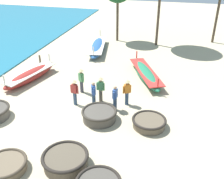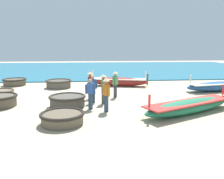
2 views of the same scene
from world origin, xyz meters
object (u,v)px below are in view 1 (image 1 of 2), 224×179
object	(u,v)px
fisherman_with_hat	(81,79)
coracle_front_left	(99,115)
coracle_tilted	(149,122)
fisherman_hauling	(101,88)
long_boat_blue_hull	(97,47)
fisherman_crouching	(115,97)
fisherman_by_coracle	(74,91)
long_boat_ochre_hull	(30,75)
coracle_far_right	(5,166)
coracle_weathered	(65,160)
long_boat_green_hull	(146,74)
mooring_post_shoreline	(40,61)
fisherman_standing_left	(94,93)
fisherman_standing_right	(127,91)

from	to	relation	value
fisherman_with_hat	coracle_front_left	bearing A→B (deg)	-53.95
coracle_tilted	fisherman_hauling	bearing A→B (deg)	149.54
long_boat_blue_hull	fisherman_crouching	distance (m)	10.49
fisherman_with_hat	fisherman_by_coracle	size ratio (longest dim) A/B	1.00
coracle_front_left	fisherman_crouching	size ratio (longest dim) A/B	1.25
coracle_tilted	fisherman_with_hat	xyz separation A→B (m)	(-4.79, 2.75, 0.69)
long_boat_blue_hull	long_boat_ochre_hull	bearing A→B (deg)	-111.11
coracle_front_left	coracle_far_right	world-z (taller)	coracle_front_left
coracle_weathered	fisherman_by_coracle	xyz separation A→B (m)	(-1.49, 4.96, 0.61)
coracle_far_right	long_boat_blue_hull	xyz separation A→B (m)	(-0.69, 15.49, 0.11)
long_boat_green_hull	mooring_post_shoreline	xyz separation A→B (m)	(-8.60, 0.17, 0.12)
fisherman_standing_left	long_boat_blue_hull	bearing A→B (deg)	105.92
fisherman_crouching	mooring_post_shoreline	xyz separation A→B (m)	(-7.44, 4.96, -0.38)
coracle_weathered	long_boat_ochre_hull	bearing A→B (deg)	128.70
fisherman_by_coracle	fisherman_hauling	world-z (taller)	same
coracle_far_right	fisherman_standing_right	bearing A→B (deg)	59.31
fisherman_standing_right	fisherman_standing_left	distance (m)	2.00
coracle_weathered	fisherman_standing_left	world-z (taller)	fisherman_standing_left
fisherman_standing_right	fisherman_by_coracle	size ratio (longest dim) A/B	1.00
coracle_front_left	coracle_tilted	bearing A→B (deg)	1.31
coracle_tilted	long_boat_ochre_hull	distance (m)	9.69
coracle_tilted	coracle_weathered	bearing A→B (deg)	-129.59
long_boat_ochre_hull	fisherman_with_hat	world-z (taller)	fisherman_with_hat
coracle_weathered	fisherman_hauling	xyz separation A→B (m)	(-0.09, 5.70, 0.61)
fisherman_standing_right	fisherman_standing_left	size ratio (longest dim) A/B	1.06
coracle_front_left	fisherman_by_coracle	xyz separation A→B (m)	(-1.89, 1.22, 0.62)
coracle_far_right	coracle_weathered	size ratio (longest dim) A/B	0.91
fisherman_standing_right	fisherman_by_coracle	xyz separation A→B (m)	(-3.03, -0.78, 0.00)
coracle_front_left	long_boat_blue_hull	world-z (taller)	long_boat_blue_hull
coracle_far_right	long_boat_ochre_hull	distance (m)	8.92
fisherman_crouching	long_boat_green_hull	bearing A→B (deg)	76.44
fisherman_with_hat	fisherman_by_coracle	distance (m)	1.60
long_boat_green_hull	fisherman_crouching	size ratio (longest dim) A/B	3.51
coracle_weathered	long_boat_green_hull	distance (m)	9.99
coracle_weathered	fisherman_crouching	bearing A→B (deg)	78.64
coracle_tilted	fisherman_with_hat	distance (m)	5.57
coracle_front_left	mooring_post_shoreline	bearing A→B (deg)	137.88
long_boat_blue_hull	fisherman_crouching	size ratio (longest dim) A/B	3.83
fisherman_standing_right	fisherman_crouching	bearing A→B (deg)	-125.18
fisherman_with_hat	coracle_far_right	bearing A→B (deg)	-95.62
fisherman_crouching	fisherman_hauling	world-z (taller)	fisherman_hauling
coracle_front_left	long_boat_blue_hull	size ratio (longest dim) A/B	0.33
fisherman_standing_left	long_boat_ochre_hull	bearing A→B (deg)	158.14
coracle_front_left	fisherman_hauling	bearing A→B (deg)	104.08
coracle_tilted	fisherman_crouching	xyz separation A→B (m)	(-2.15, 1.17, 0.57)
fisherman_standing_right	fisherman_hauling	bearing A→B (deg)	-178.73
coracle_front_left	long_boat_green_hull	distance (m)	6.27
mooring_post_shoreline	coracle_front_left	bearing A→B (deg)	-42.12
fisherman_hauling	long_boat_green_hull	bearing A→B (deg)	61.06
long_boat_green_hull	mooring_post_shoreline	size ratio (longest dim) A/B	5.99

